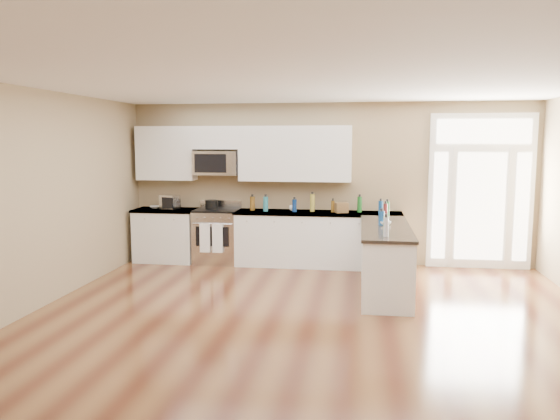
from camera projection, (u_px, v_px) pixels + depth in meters
name	position (u px, v px, depth m)	size (l,w,h in m)	color
ground	(304.00, 344.00, 5.78)	(8.00, 8.00, 0.00)	#4B2415
room_shell	(305.00, 184.00, 5.57)	(8.00, 8.00, 8.00)	#917D5C
back_cabinet_left	(166.00, 237.00, 9.77)	(1.10, 0.66, 0.94)	silver
back_cabinet_right	(318.00, 241.00, 9.37)	(2.85, 0.66, 0.94)	silver
peninsula_cabinet	(385.00, 261.00, 7.79)	(0.69, 2.32, 0.94)	silver
upper_cabinet_left	(166.00, 153.00, 9.72)	(1.04, 0.33, 0.95)	silver
upper_cabinet_right	(295.00, 154.00, 9.39)	(1.94, 0.33, 0.95)	silver
upper_cabinet_short	(217.00, 138.00, 9.55)	(0.82, 0.33, 0.40)	silver
microwave	(217.00, 163.00, 9.57)	(0.78, 0.41, 0.42)	silver
entry_door	(480.00, 191.00, 9.13)	(1.70, 0.10, 2.60)	white
kitchen_range	(217.00, 236.00, 9.62)	(0.76, 0.68, 1.08)	silver
stockpot	(212.00, 204.00, 9.62)	(0.22, 0.22, 0.17)	black
toaster_oven	(170.00, 202.00, 9.66)	(0.30, 0.23, 0.25)	silver
cardboard_box	(341.00, 208.00, 9.20)	(0.21, 0.15, 0.17)	brown
bowl_left	(155.00, 207.00, 9.80)	(0.18, 0.18, 0.04)	white
bowl_peninsula	(385.00, 223.00, 7.85)	(0.18, 0.18, 0.06)	white
cup_counter	(293.00, 208.00, 9.44)	(0.12, 0.12, 0.09)	white
counter_bottles	(334.00, 209.00, 8.74)	(2.35, 2.41, 0.30)	#19591E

